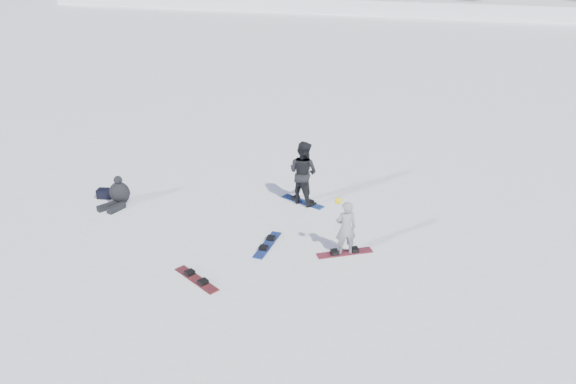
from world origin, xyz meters
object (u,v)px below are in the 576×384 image
object	(u,v)px
snowboarder_woman	(346,228)
snowboard_loose_a	(267,245)
snowboard_loose_b	(196,279)
seated_rider	(119,194)
gear_bag	(105,194)
snowboarder_man	(303,173)

from	to	relation	value
snowboarder_woman	snowboard_loose_a	size ratio (longest dim) A/B	1.10
snowboard_loose_b	seated_rider	bearing A→B (deg)	171.95
gear_bag	snowboard_loose_a	size ratio (longest dim) A/B	0.30
snowboard_loose_b	snowboarder_woman	bearing A→B (deg)	65.07
snowboarder_woman	seated_rider	distance (m)	7.40
snowboard_loose_a	snowboarder_man	bearing A→B (deg)	-1.57
snowboarder_man	seated_rider	distance (m)	5.77
snowboarder_man	snowboard_loose_a	size ratio (longest dim) A/B	1.35
snowboarder_woman	snowboard_loose_b	xyz separation A→B (m)	(-3.20, -2.29, -0.76)
snowboarder_man	snowboard_loose_a	bearing A→B (deg)	106.87
seated_rider	snowboard_loose_b	distance (m)	5.23
seated_rider	gear_bag	bearing A→B (deg)	-177.07
snowboarder_woman	seated_rider	xyz separation A→B (m)	(-7.34, 0.89, -0.42)
seated_rider	snowboard_loose_a	xyz separation A→B (m)	(5.25, -1.09, -0.34)
snowboarder_woman	snowboard_loose_a	xyz separation A→B (m)	(-2.09, -0.19, -0.76)
snowboarder_man	snowboard_loose_b	distance (m)	5.25
gear_bag	snowboard_loose_b	distance (m)	5.94
seated_rider	snowboard_loose_a	world-z (taller)	seated_rider
snowboarder_man	snowboard_loose_b	size ratio (longest dim) A/B	1.35
snowboarder_woman	snowboard_loose_b	world-z (taller)	snowboarder_woman
snowboarder_man	seated_rider	world-z (taller)	snowboarder_man
snowboarder_woman	seated_rider	bearing A→B (deg)	-33.08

